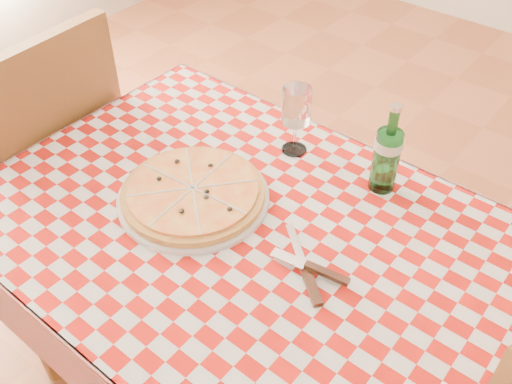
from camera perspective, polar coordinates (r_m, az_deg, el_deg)
dining_table at (r=1.39m, az=-0.92°, el=-6.52°), size 1.20×0.80×0.75m
tablecloth at (r=1.32m, az=-0.97°, el=-3.80°), size 1.30×0.90×0.01m
chair_far at (r=1.91m, az=-20.24°, el=3.25°), size 0.48×0.48×1.01m
pizza_plate at (r=1.38m, az=-6.31°, el=-0.04°), size 0.40×0.40×0.05m
water_bottle at (r=1.38m, az=13.06°, el=4.26°), size 0.08×0.08×0.24m
wine_glass at (r=1.48m, az=3.99°, el=7.14°), size 0.10×0.10×0.19m
cutlery at (r=1.22m, az=4.94°, el=-7.37°), size 0.29×0.26×0.03m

